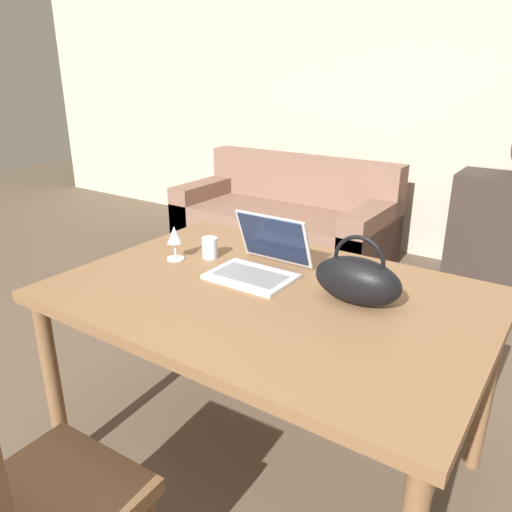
# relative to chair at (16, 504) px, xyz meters

# --- Properties ---
(wall_back) EXTENTS (10.00, 0.06, 2.70)m
(wall_back) POSITION_rel_chair_xyz_m (0.22, 3.72, 0.85)
(wall_back) COLOR #BCB29E
(wall_back) RESTS_ON ground_plane
(dining_table) EXTENTS (1.51, 1.05, 0.78)m
(dining_table) POSITION_rel_chair_xyz_m (0.16, 0.92, 0.20)
(dining_table) COLOR brown
(dining_table) RESTS_ON ground_plane
(chair) EXTENTS (0.45, 0.45, 0.90)m
(chair) POSITION_rel_chair_xyz_m (0.00, 0.00, 0.00)
(chair) COLOR brown
(chair) RESTS_ON ground_plane
(couch) EXTENTS (1.79, 0.84, 0.82)m
(couch) POSITION_rel_chair_xyz_m (-1.06, 3.05, -0.21)
(couch) COLOR #7F5B4C
(couch) RESTS_ON ground_plane
(laptop) EXTENTS (0.31, 0.31, 0.22)m
(laptop) POSITION_rel_chair_xyz_m (0.04, 1.04, 0.34)
(laptop) COLOR silver
(laptop) RESTS_ON dining_table
(drinking_glass) EXTENTS (0.06, 0.06, 0.09)m
(drinking_glass) POSITION_rel_chair_xyz_m (-0.23, 1.06, 0.32)
(drinking_glass) COLOR silver
(drinking_glass) RESTS_ON dining_table
(wine_glass) EXTENTS (0.07, 0.07, 0.14)m
(wine_glass) POSITION_rel_chair_xyz_m (-0.33, 0.96, 0.38)
(wine_glass) COLOR silver
(wine_glass) RESTS_ON dining_table
(handbag) EXTENTS (0.30, 0.14, 0.24)m
(handbag) POSITION_rel_chair_xyz_m (0.45, 1.00, 0.37)
(handbag) COLOR black
(handbag) RESTS_ON dining_table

